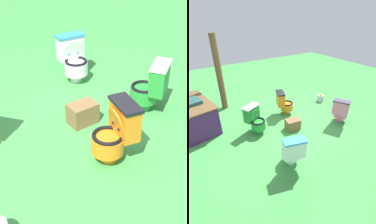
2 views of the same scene
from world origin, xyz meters
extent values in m
plane|color=#429947|center=(0.00, 0.00, 0.00)|extent=(14.00, 14.00, 0.00)
cylinder|color=white|center=(-1.29, 1.04, 0.07)|extent=(0.22, 0.22, 0.14)
cylinder|color=white|center=(-1.27, 1.03, 0.24)|extent=(0.46, 0.46, 0.20)
torus|color=black|center=(-1.27, 1.03, 0.35)|extent=(0.44, 0.44, 0.04)
cylinder|color=#338CBF|center=(-1.27, 1.03, 0.30)|extent=(0.30, 0.30, 0.01)
cube|color=white|center=(-1.46, 1.09, 0.51)|extent=(0.30, 0.45, 0.37)
cube|color=#338CBF|center=(-1.46, 1.09, 0.71)|extent=(0.33, 0.48, 0.04)
cube|color=#8CE0E5|center=(-1.36, 1.06, 0.56)|extent=(0.04, 0.11, 0.08)
cylinder|color=white|center=(-1.36, 1.06, 0.49)|extent=(0.19, 0.36, 0.35)
sphere|color=#338CBF|center=(-1.34, 1.12, 0.46)|extent=(0.04, 0.04, 0.04)
sphere|color=#338CBF|center=(-1.38, 0.99, 0.46)|extent=(0.04, 0.04, 0.04)
cylinder|color=orange|center=(0.42, -0.03, 0.07)|extent=(0.23, 0.23, 0.14)
cylinder|color=orange|center=(0.41, -0.05, 0.24)|extent=(0.48, 0.48, 0.20)
torus|color=black|center=(0.41, -0.05, 0.35)|extent=(0.46, 0.46, 0.04)
cylinder|color=black|center=(0.41, -0.05, 0.30)|extent=(0.31, 0.31, 0.01)
cube|color=orange|center=(0.48, 0.14, 0.51)|extent=(0.45, 0.33, 0.37)
cube|color=black|center=(0.48, 0.14, 0.71)|extent=(0.48, 0.36, 0.04)
cube|color=#8CE0E5|center=(0.44, 0.04, 0.56)|extent=(0.11, 0.05, 0.08)
cylinder|color=orange|center=(0.44, 0.04, 0.49)|extent=(0.36, 0.21, 0.35)
sphere|color=black|center=(0.51, 0.01, 0.46)|extent=(0.04, 0.04, 0.04)
sphere|color=black|center=(0.38, 0.06, 0.46)|extent=(0.04, 0.04, 0.04)
cylinder|color=green|center=(0.02, 1.12, 0.07)|extent=(0.24, 0.24, 0.14)
cylinder|color=green|center=(0.00, 1.12, 0.24)|extent=(0.49, 0.49, 0.20)
torus|color=black|center=(0.00, 1.12, 0.35)|extent=(0.47, 0.47, 0.04)
cylinder|color=white|center=(0.00, 1.12, 0.30)|extent=(0.32, 0.32, 0.01)
cube|color=green|center=(0.18, 1.20, 0.51)|extent=(0.34, 0.45, 0.37)
cube|color=white|center=(0.18, 1.20, 0.71)|extent=(0.37, 0.48, 0.04)
cube|color=#8CE0E5|center=(0.09, 1.16, 0.56)|extent=(0.05, 0.10, 0.08)
cylinder|color=green|center=(0.09, 1.16, 0.49)|extent=(0.22, 0.36, 0.35)
sphere|color=white|center=(0.12, 1.09, 0.46)|extent=(0.04, 0.04, 0.04)
sphere|color=white|center=(0.06, 1.22, 0.46)|extent=(0.04, 0.04, 0.04)
cube|color=brown|center=(-0.35, 0.29, 0.14)|extent=(0.32, 0.41, 0.28)
camera|label=1|loc=(2.45, -2.33, 2.62)|focal=55.75mm
camera|label=2|loc=(-3.38, 2.63, 2.73)|focal=27.86mm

